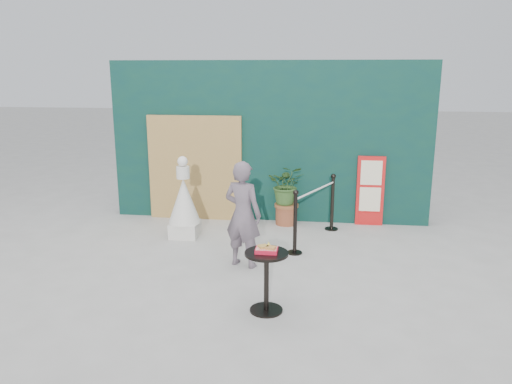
{
  "coord_description": "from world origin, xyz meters",
  "views": [
    {
      "loc": [
        0.96,
        -6.18,
        2.84
      ],
      "look_at": [
        0.0,
        1.2,
        1.0
      ],
      "focal_mm": 35.0,
      "sensor_mm": 36.0,
      "label": 1
    }
  ],
  "objects": [
    {
      "name": "statue",
      "position": [
        -1.33,
        1.85,
        0.58
      ],
      "size": [
        0.55,
        0.55,
        1.42
      ],
      "color": "silver",
      "rests_on": "ground"
    },
    {
      "name": "menu_board",
      "position": [
        1.9,
        2.95,
        0.65
      ],
      "size": [
        0.5,
        0.07,
        1.3
      ],
      "color": "red",
      "rests_on": "ground"
    },
    {
      "name": "ground",
      "position": [
        0.0,
        0.0,
        0.0
      ],
      "size": [
        60.0,
        60.0,
        0.0
      ],
      "primitive_type": "plane",
      "color": "#ADAAA5",
      "rests_on": "ground"
    },
    {
      "name": "cafe_table",
      "position": [
        0.37,
        -0.71,
        0.5
      ],
      "size": [
        0.52,
        0.52,
        0.75
      ],
      "color": "black",
      "rests_on": "ground"
    },
    {
      "name": "stanchion_barrier",
      "position": [
        0.91,
        1.93,
        0.49
      ],
      "size": [
        0.84,
        1.54,
        1.03
      ],
      "color": "black",
      "rests_on": "ground"
    },
    {
      "name": "woman",
      "position": [
        -0.13,
        0.68,
        0.79
      ],
      "size": [
        0.67,
        0.55,
        1.58
      ],
      "primitive_type": "imported",
      "rotation": [
        0.0,
        0.0,
        2.79
      ],
      "color": "#655762",
      "rests_on": "ground"
    },
    {
      "name": "food_basket",
      "position": [
        0.37,
        -0.71,
        0.79
      ],
      "size": [
        0.26,
        0.19,
        0.11
      ],
      "color": "red",
      "rests_on": "cafe_table"
    },
    {
      "name": "planter",
      "position": [
        0.37,
        2.8,
        0.66
      ],
      "size": [
        0.67,
        0.58,
        1.13
      ],
      "color": "brown",
      "rests_on": "ground"
    },
    {
      "name": "bamboo_fence",
      "position": [
        -1.4,
        2.94,
        1.0
      ],
      "size": [
        1.8,
        0.08,
        2.0
      ],
      "primitive_type": "cube",
      "color": "tan",
      "rests_on": "ground"
    },
    {
      "name": "back_wall",
      "position": [
        0.0,
        3.15,
        1.5
      ],
      "size": [
        6.0,
        0.3,
        3.0
      ],
      "primitive_type": "cube",
      "color": "#0A2D2C",
      "rests_on": "ground"
    }
  ]
}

